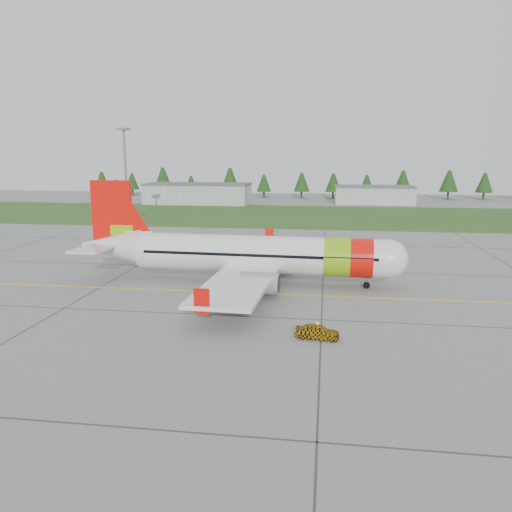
# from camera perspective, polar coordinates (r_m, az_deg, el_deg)

# --- Properties ---
(ground) EXTENTS (320.00, 320.00, 0.00)m
(ground) POSITION_cam_1_polar(r_m,az_deg,el_deg) (47.14, -4.83, -6.74)
(ground) COLOR gray
(ground) RESTS_ON ground
(aircraft) EXTENTS (38.96, 35.86, 11.80)m
(aircraft) POSITION_cam_1_polar(r_m,az_deg,el_deg) (57.89, -0.51, 0.17)
(aircraft) COLOR silver
(aircraft) RESTS_ON ground
(follow_me_car) EXTENTS (1.36, 1.56, 3.59)m
(follow_me_car) POSITION_cam_1_polar(r_m,az_deg,el_deg) (40.87, 7.07, -7.00)
(follow_me_car) COLOR #DAA00C
(follow_me_car) RESTS_ON ground
(service_van) EXTENTS (1.64, 1.57, 4.11)m
(service_van) POSITION_cam_1_polar(r_m,az_deg,el_deg) (100.85, -13.80, 3.84)
(service_van) COLOR white
(service_van) RESTS_ON ground
(grass_strip) EXTENTS (320.00, 50.00, 0.03)m
(grass_strip) POSITION_cam_1_polar(r_m,az_deg,el_deg) (126.91, 3.41, 4.69)
(grass_strip) COLOR #30561E
(grass_strip) RESTS_ON ground
(taxi_guideline) EXTENTS (120.00, 0.25, 0.02)m
(taxi_guideline) POSITION_cam_1_polar(r_m,az_deg,el_deg) (54.63, -2.97, -4.17)
(taxi_guideline) COLOR gold
(taxi_guideline) RESTS_ON ground
(hangar_west) EXTENTS (32.00, 14.00, 6.00)m
(hangar_west) POSITION_cam_1_polar(r_m,az_deg,el_deg) (159.25, -6.64, 7.05)
(hangar_west) COLOR #A8A8A3
(hangar_west) RESTS_ON ground
(hangar_east) EXTENTS (24.00, 12.00, 5.20)m
(hangar_east) POSITION_cam_1_polar(r_m,az_deg,el_deg) (162.79, 13.34, 6.77)
(hangar_east) COLOR #A8A8A3
(hangar_east) RESTS_ON ground
(floodlight_mast) EXTENTS (0.50, 0.50, 20.00)m
(floodlight_mast) POSITION_cam_1_polar(r_m,az_deg,el_deg) (110.15, -14.64, 8.55)
(floodlight_mast) COLOR slate
(floodlight_mast) RESTS_ON ground
(treeline) EXTENTS (160.00, 8.00, 10.00)m
(treeline) POSITION_cam_1_polar(r_m,az_deg,el_deg) (182.20, 4.88, 8.24)
(treeline) COLOR #1C3F14
(treeline) RESTS_ON ground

